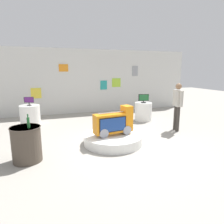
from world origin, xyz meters
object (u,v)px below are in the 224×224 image
(tv_on_center_rear, at_px, (29,101))
(shopper_browsing_near_truck, at_px, (178,103))
(display_pedestal_left_rear, at_px, (143,111))
(novelty_firetruck_tv, at_px, (114,123))
(bottle_on_side_table, at_px, (28,122))
(tv_on_left_rear, at_px, (144,98))
(display_pedestal_center_rear, at_px, (30,115))
(main_display_pedestal, at_px, (113,139))
(side_table_round, at_px, (27,144))

(tv_on_center_rear, height_order, shopper_browsing_near_truck, shopper_browsing_near_truck)
(display_pedestal_left_rear, relative_size, tv_on_center_rear, 2.09)
(novelty_firetruck_tv, xyz_separation_m, bottle_on_side_table, (-2.17, -0.57, 0.36))
(novelty_firetruck_tv, height_order, tv_on_center_rear, tv_on_center_rear)
(tv_on_left_rear, bearing_deg, shopper_browsing_near_truck, -75.58)
(novelty_firetruck_tv, bearing_deg, shopper_browsing_near_truck, 11.56)
(novelty_firetruck_tv, xyz_separation_m, display_pedestal_center_rear, (-2.38, 2.97, -0.21))
(novelty_firetruck_tv, distance_m, display_pedestal_center_rear, 3.81)
(novelty_firetruck_tv, height_order, display_pedestal_left_rear, novelty_firetruck_tv)
(display_pedestal_left_rear, relative_size, shopper_browsing_near_truck, 0.46)
(main_display_pedestal, relative_size, display_pedestal_left_rear, 2.24)
(tv_on_center_rear, bearing_deg, display_pedestal_left_rear, -10.27)
(bottle_on_side_table, bearing_deg, novelty_firetruck_tv, 14.77)
(tv_on_left_rear, distance_m, display_pedestal_center_rear, 4.53)
(novelty_firetruck_tv, relative_size, display_pedestal_center_rear, 1.53)
(display_pedestal_left_rear, relative_size, tv_on_left_rear, 1.76)
(main_display_pedestal, height_order, tv_on_left_rear, tv_on_left_rear)
(novelty_firetruck_tv, distance_m, tv_on_center_rear, 3.82)
(main_display_pedestal, distance_m, tv_on_left_rear, 3.09)
(tv_on_left_rear, bearing_deg, display_pedestal_left_rear, 102.97)
(side_table_round, bearing_deg, display_pedestal_center_rear, 92.03)
(display_pedestal_left_rear, bearing_deg, bottle_on_side_table, -147.01)
(shopper_browsing_near_truck, bearing_deg, display_pedestal_center_rear, 153.08)
(main_display_pedestal, relative_size, side_table_round, 2.04)
(main_display_pedestal, distance_m, display_pedestal_left_rear, 2.99)
(display_pedestal_center_rear, height_order, side_table_round, side_table_round)
(display_pedestal_left_rear, height_order, tv_on_center_rear, tv_on_center_rear)
(novelty_firetruck_tv, distance_m, shopper_browsing_near_truck, 2.54)
(display_pedestal_left_rear, bearing_deg, main_display_pedestal, -133.68)
(tv_on_left_rear, xyz_separation_m, display_pedestal_center_rear, (-4.42, 0.81, -0.56))
(side_table_round, distance_m, shopper_browsing_near_truck, 4.85)
(tv_on_center_rear, xyz_separation_m, side_table_round, (0.12, -3.41, -0.51))
(display_pedestal_center_rear, xyz_separation_m, side_table_round, (0.12, -3.41, 0.04))
(novelty_firetruck_tv, relative_size, tv_on_left_rear, 2.69)
(tv_on_left_rear, bearing_deg, bottle_on_side_table, -147.06)
(side_table_round, bearing_deg, tv_on_left_rear, 31.19)
(novelty_firetruck_tv, xyz_separation_m, tv_on_left_rear, (2.04, 2.16, 0.34))
(display_pedestal_center_rear, bearing_deg, main_display_pedestal, -51.45)
(display_pedestal_center_rear, bearing_deg, tv_on_left_rear, -10.36)
(novelty_firetruck_tv, height_order, display_pedestal_center_rear, novelty_firetruck_tv)
(tv_on_left_rear, xyz_separation_m, bottle_on_side_table, (-4.22, -2.73, 0.02))
(tv_on_center_rear, distance_m, shopper_browsing_near_truck, 5.44)
(shopper_browsing_near_truck, bearing_deg, main_display_pedestal, -168.62)
(tv_on_left_rear, relative_size, bottle_on_side_table, 1.35)
(display_pedestal_left_rear, distance_m, bottle_on_side_table, 5.06)
(tv_on_center_rear, relative_size, side_table_round, 0.44)
(display_pedestal_left_rear, xyz_separation_m, bottle_on_side_table, (-4.21, -2.74, 0.57))
(side_table_round, relative_size, shopper_browsing_near_truck, 0.50)
(display_pedestal_left_rear, bearing_deg, tv_on_left_rear, -77.03)
(tv_on_left_rear, distance_m, bottle_on_side_table, 5.02)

